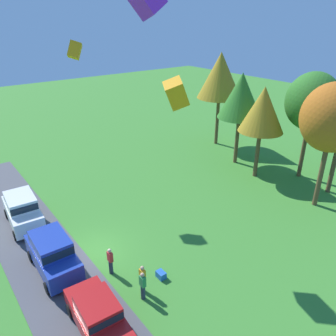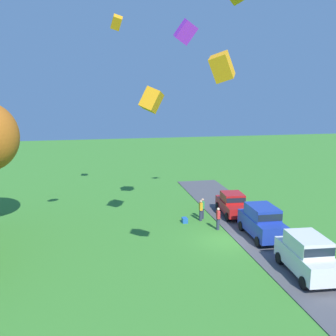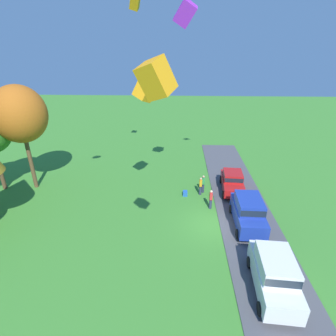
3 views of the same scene
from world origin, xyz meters
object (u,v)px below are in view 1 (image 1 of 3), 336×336
object	(u,v)px
cooler_box	(161,275)
kite_box_mid_center	(75,50)
tree_right_of_center	(220,76)
tree_far_left	(312,102)
tree_lone_near	(241,96)
kite_box_over_trees	(176,93)
person_watching_sky	(110,261)
car_suv_far_end	(52,252)
person_beside_suv	(143,286)
car_sedan_mid_row	(98,315)
person_on_lawn	(143,279)
tree_left_of_center	(333,118)
tree_far_right	(263,110)
car_suv_by_flagpole	(22,209)

from	to	relation	value
cooler_box	kite_box_mid_center	distance (m)	16.37
tree_right_of_center	tree_far_left	size ratio (longest dim) A/B	1.07
tree_lone_near	kite_box_over_trees	size ratio (longest dim) A/B	6.30
kite_box_over_trees	person_watching_sky	bearing A→B (deg)	-85.18
tree_far_left	kite_box_over_trees	bearing A→B (deg)	-89.31
person_watching_sky	tree_right_of_center	xyz separation A→B (m)	(-11.32, 19.88, 6.80)
tree_far_left	car_suv_far_end	bearing A→B (deg)	-94.14
person_beside_suv	cooler_box	xyz separation A→B (m)	(-0.64, 1.63, -0.68)
car_sedan_mid_row	person_on_lawn	bearing A→B (deg)	104.91
person_beside_suv	tree_right_of_center	world-z (taller)	tree_right_of_center
tree_lone_near	kite_box_over_trees	distance (m)	14.19
cooler_box	person_on_lawn	bearing A→B (deg)	-80.85
car_suv_far_end	person_beside_suv	distance (m)	5.70
person_watching_sky	tree_far_left	size ratio (longest dim) A/B	0.18
tree_left_of_center	kite_box_mid_center	bearing A→B (deg)	-135.30
tree_far_left	kite_box_mid_center	size ratio (longest dim) A/B	8.62
car_sedan_mid_row	cooler_box	bearing A→B (deg)	103.12
tree_lone_near	tree_left_of_center	size ratio (longest dim) A/B	0.93
tree_far_right	tree_left_of_center	bearing A→B (deg)	-3.34
tree_far_right	kite_box_over_trees	world-z (taller)	kite_box_over_trees
person_on_lawn	tree_lone_near	bearing A→B (deg)	116.97
car_suv_by_flagpole	tree_left_of_center	world-z (taller)	tree_left_of_center
car_suv_by_flagpole	person_watching_sky	world-z (taller)	car_suv_by_flagpole
cooler_box	kite_box_mid_center	xyz separation A→B (m)	(-12.00, 1.41, 11.05)
tree_far_left	kite_box_over_trees	xyz separation A→B (m)	(0.18, -14.87, 2.69)
person_watching_sky	kite_box_mid_center	bearing A→B (deg)	160.89
person_watching_sky	person_beside_suv	bearing A→B (deg)	8.78
car_sedan_mid_row	person_on_lawn	distance (m)	3.08
car_suv_by_flagpole	person_watching_sky	distance (m)	8.42
person_watching_sky	tree_far_left	xyz separation A→B (m)	(-0.60, 19.89, 6.05)
cooler_box	tree_lone_near	bearing A→B (deg)	118.34
person_on_lawn	tree_far_left	bearing A→B (deg)	98.49
person_watching_sky	tree_right_of_center	bearing A→B (deg)	119.66
tree_right_of_center	tree_far_right	xyz separation A→B (m)	(8.21, -3.20, -1.46)
tree_lone_near	tree_right_of_center	bearing A→B (deg)	155.26
tree_far_right	kite_box_over_trees	bearing A→B (deg)	-77.00
car_suv_by_flagpole	tree_far_right	distance (m)	20.39
tree_far_right	tree_right_of_center	bearing A→B (deg)	158.70
car_suv_far_end	cooler_box	size ratio (longest dim) A/B	8.30
car_suv_far_end	tree_right_of_center	bearing A→B (deg)	112.16
tree_right_of_center	kite_box_over_trees	bearing A→B (deg)	-53.75
tree_right_of_center	kite_box_over_trees	world-z (taller)	kite_box_over_trees
car_sedan_mid_row	tree_right_of_center	xyz separation A→B (m)	(-14.38, 22.17, 6.64)
cooler_box	kite_box_over_trees	size ratio (longest dim) A/B	0.40
person_on_lawn	kite_box_over_trees	bearing A→B (deg)	121.80
tree_left_of_center	car_suv_far_end	bearing A→B (deg)	-105.67
person_on_lawn	tree_lone_near	world-z (taller)	tree_lone_near
car_suv_by_flagpole	person_on_lawn	world-z (taller)	car_suv_by_flagpole
tree_left_of_center	kite_box_over_trees	world-z (taller)	kite_box_over_trees
person_on_lawn	tree_far_right	distance (m)	17.71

